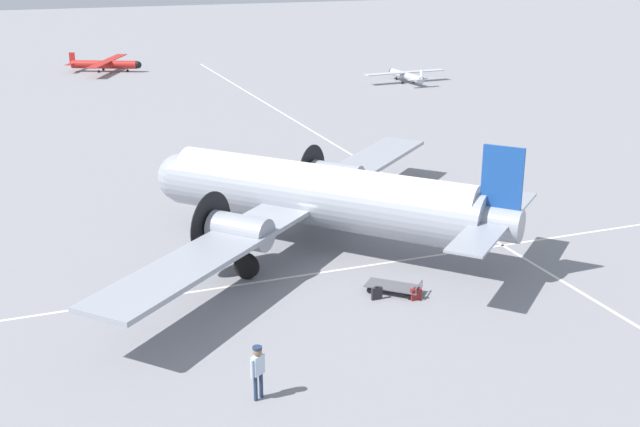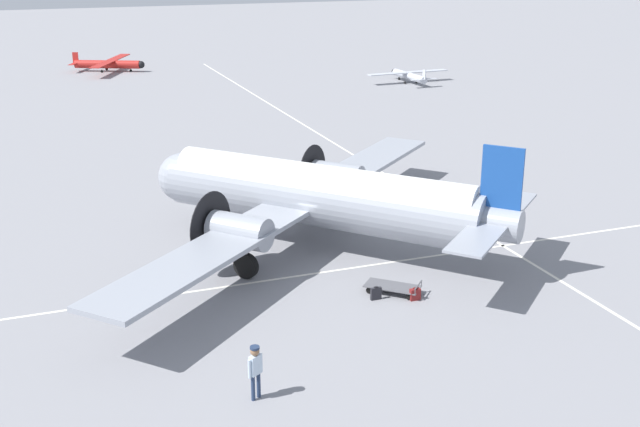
% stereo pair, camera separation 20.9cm
% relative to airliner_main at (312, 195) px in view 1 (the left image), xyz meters
% --- Properties ---
extents(ground_plane, '(300.00, 300.00, 0.00)m').
position_rel_airliner_main_xyz_m(ground_plane, '(-0.28, 0.31, -2.52)').
color(ground_plane, gray).
extents(apron_line_eastwest, '(120.00, 0.16, 0.01)m').
position_rel_airliner_main_xyz_m(apron_line_eastwest, '(-0.28, 3.15, -2.51)').
color(apron_line_eastwest, silver).
rests_on(apron_line_eastwest, ground_plane).
extents(apron_line_northsouth, '(0.16, 120.00, 0.01)m').
position_rel_airliner_main_xyz_m(apron_line_northsouth, '(-8.39, 0.31, -2.51)').
color(apron_line_northsouth, silver).
rests_on(apron_line_northsouth, ground_plane).
extents(airliner_main, '(21.81, 20.31, 5.78)m').
position_rel_airliner_main_xyz_m(airliner_main, '(0.00, 0.00, 0.00)').
color(airliner_main, '#9399A3').
rests_on(airliner_main, ground_plane).
extents(crew_foreground, '(0.54, 0.42, 1.81)m').
position_rel_airliner_main_xyz_m(crew_foreground, '(6.18, 11.82, -1.38)').
color(crew_foreground, navy).
rests_on(crew_foreground, ground_plane).
extents(suitcase_near_door, '(0.43, 0.20, 0.52)m').
position_rel_airliner_main_xyz_m(suitcase_near_door, '(-1.78, 7.06, -2.28)').
color(suitcase_near_door, maroon).
rests_on(suitcase_near_door, ground_plane).
extents(suitcase_upright_spare, '(0.44, 0.13, 0.55)m').
position_rel_airliner_main_xyz_m(suitcase_upright_spare, '(-0.34, 6.48, -2.26)').
color(suitcase_upright_spare, '#232328').
rests_on(suitcase_upright_spare, ground_plane).
extents(baggage_cart, '(2.30, 2.23, 0.56)m').
position_rel_airliner_main_xyz_m(baggage_cart, '(-1.23, 6.16, -2.24)').
color(baggage_cart, '#56565B').
rests_on(baggage_cart, ground_plane).
extents(light_aircraft_distant, '(7.97, 10.24, 2.06)m').
position_rel_airliner_main_xyz_m(light_aircraft_distant, '(2.50, -57.61, -1.67)').
color(light_aircraft_distant, '#B2231E').
rests_on(light_aircraft_distant, ground_plane).
extents(light_aircraft_taxiing, '(8.81, 6.53, 1.75)m').
position_rel_airliner_main_xyz_m(light_aircraft_taxiing, '(-24.77, -39.48, -1.76)').
color(light_aircraft_taxiing, '#B7BCC6').
rests_on(light_aircraft_taxiing, ground_plane).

